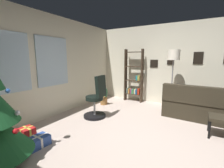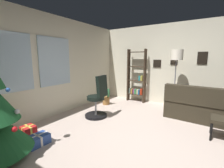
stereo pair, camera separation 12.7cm
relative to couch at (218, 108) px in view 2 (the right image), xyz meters
The scene contains 12 objects.
ground_plane 2.18m from the couch, 154.42° to the left, with size 5.30×5.32×0.10m, color #BEA99D.
wall_back_with_windows 4.24m from the couch, 118.32° to the left, with size 5.30×0.12×2.55m.
wall_right_with_frames 1.54m from the couch, 50.68° to the left, with size 0.12×5.32×2.55m.
couch is the anchor object (origin of this frame).
footstool 1.00m from the couch, behind, with size 0.41×0.39×0.40m.
gift_box_red 4.22m from the couch, 133.25° to the left, with size 0.24×0.27×0.21m.
gift_box_gold 4.60m from the couch, 134.51° to the left, with size 0.24×0.33×0.18m.
gift_box_blue 3.98m from the couch, 138.13° to the left, with size 0.37×0.26×0.18m.
office_chair 2.91m from the couch, 118.44° to the left, with size 0.56×0.56×1.07m.
bookshelf 2.43m from the couch, 78.06° to the left, with size 0.18×0.64×1.79m.
floor_lamp 1.55m from the couch, 80.53° to the left, with size 0.33×0.33×1.72m.
potted_plant 3.05m from the couch, 97.58° to the left, with size 0.40×0.44×0.70m.
Camera 2 is at (-2.37, -0.68, 1.49)m, focal length 24.40 mm.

